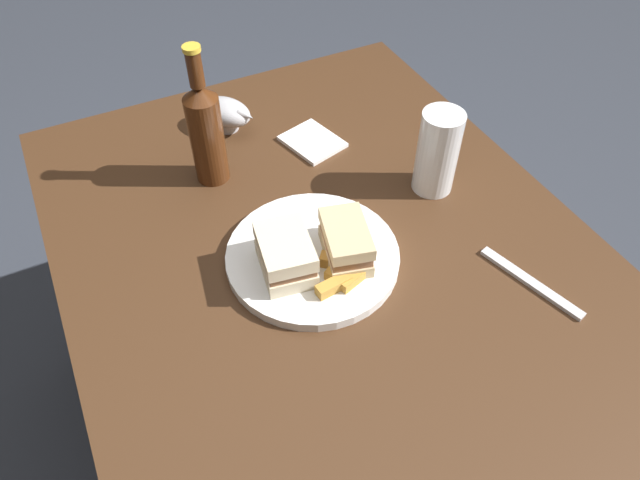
{
  "coord_description": "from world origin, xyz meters",
  "views": [
    {
      "loc": [
        0.57,
        -0.29,
        1.44
      ],
      "look_at": [
        0.01,
        -0.02,
        0.76
      ],
      "focal_mm": 32.72,
      "sensor_mm": 36.0,
      "label": 1
    }
  ],
  "objects_px": {
    "plate": "(313,256)",
    "napkin": "(312,142)",
    "fork": "(531,282)",
    "cider_bottle": "(206,130)",
    "pint_glass": "(437,157)",
    "sandwich_half_left": "(286,255)",
    "gravy_boat": "(226,112)",
    "sandwich_half_right": "(346,242)"
  },
  "relations": [
    {
      "from": "plate",
      "to": "sandwich_half_right",
      "type": "bearing_deg",
      "value": 58.09
    },
    {
      "from": "plate",
      "to": "sandwich_half_right",
      "type": "relative_size",
      "value": 2.32
    },
    {
      "from": "plate",
      "to": "fork",
      "type": "relative_size",
      "value": 1.54
    },
    {
      "from": "sandwich_half_right",
      "to": "fork",
      "type": "bearing_deg",
      "value": 55.14
    },
    {
      "from": "pint_glass",
      "to": "plate",
      "type": "bearing_deg",
      "value": -76.59
    },
    {
      "from": "fork",
      "to": "gravy_boat",
      "type": "bearing_deg",
      "value": 9.85
    },
    {
      "from": "fork",
      "to": "cider_bottle",
      "type": "bearing_deg",
      "value": 21.99
    },
    {
      "from": "plate",
      "to": "napkin",
      "type": "xyz_separation_m",
      "value": [
        -0.27,
        0.13,
        -0.0
      ]
    },
    {
      "from": "pint_glass",
      "to": "sandwich_half_left",
      "type": "bearing_deg",
      "value": -76.59
    },
    {
      "from": "sandwich_half_left",
      "to": "plate",
      "type": "bearing_deg",
      "value": 103.42
    },
    {
      "from": "plate",
      "to": "cider_bottle",
      "type": "distance_m",
      "value": 0.29
    },
    {
      "from": "plate",
      "to": "pint_glass",
      "type": "relative_size",
      "value": 1.78
    },
    {
      "from": "sandwich_half_right",
      "to": "napkin",
      "type": "relative_size",
      "value": 1.08
    },
    {
      "from": "napkin",
      "to": "cider_bottle",
      "type": "bearing_deg",
      "value": -87.74
    },
    {
      "from": "sandwich_half_right",
      "to": "napkin",
      "type": "distance_m",
      "value": 0.31
    },
    {
      "from": "pint_glass",
      "to": "napkin",
      "type": "xyz_separation_m",
      "value": [
        -0.21,
        -0.14,
        -0.06
      ]
    },
    {
      "from": "sandwich_half_left",
      "to": "napkin",
      "type": "xyz_separation_m",
      "value": [
        -0.28,
        0.18,
        -0.05
      ]
    },
    {
      "from": "pint_glass",
      "to": "fork",
      "type": "xyz_separation_m",
      "value": [
        0.26,
        0.01,
        -0.06
      ]
    },
    {
      "from": "plate",
      "to": "sandwich_half_left",
      "type": "distance_m",
      "value": 0.07
    },
    {
      "from": "plate",
      "to": "gravy_boat",
      "type": "xyz_separation_m",
      "value": [
        -0.39,
        -0.0,
        0.03
      ]
    },
    {
      "from": "napkin",
      "to": "fork",
      "type": "relative_size",
      "value": 0.61
    },
    {
      "from": "pint_glass",
      "to": "napkin",
      "type": "distance_m",
      "value": 0.26
    },
    {
      "from": "plate",
      "to": "fork",
      "type": "distance_m",
      "value": 0.34
    },
    {
      "from": "sandwich_half_right",
      "to": "cider_bottle",
      "type": "distance_m",
      "value": 0.32
    },
    {
      "from": "sandwich_half_left",
      "to": "pint_glass",
      "type": "distance_m",
      "value": 0.33
    },
    {
      "from": "sandwich_half_left",
      "to": "sandwich_half_right",
      "type": "distance_m",
      "value": 0.1
    },
    {
      "from": "cider_bottle",
      "to": "napkin",
      "type": "relative_size",
      "value": 2.37
    },
    {
      "from": "sandwich_half_left",
      "to": "gravy_boat",
      "type": "height_order",
      "value": "sandwich_half_left"
    },
    {
      "from": "cider_bottle",
      "to": "sandwich_half_right",
      "type": "bearing_deg",
      "value": 22.26
    },
    {
      "from": "gravy_boat",
      "to": "cider_bottle",
      "type": "bearing_deg",
      "value": -30.89
    },
    {
      "from": "sandwich_half_left",
      "to": "fork",
      "type": "relative_size",
      "value": 0.64
    },
    {
      "from": "pint_glass",
      "to": "fork",
      "type": "height_order",
      "value": "pint_glass"
    },
    {
      "from": "pint_glass",
      "to": "fork",
      "type": "relative_size",
      "value": 0.86
    },
    {
      "from": "napkin",
      "to": "fork",
      "type": "bearing_deg",
      "value": 18.0
    },
    {
      "from": "sandwich_half_left",
      "to": "sandwich_half_right",
      "type": "relative_size",
      "value": 0.96
    },
    {
      "from": "plate",
      "to": "sandwich_half_left",
      "type": "bearing_deg",
      "value": -76.58
    },
    {
      "from": "fork",
      "to": "sandwich_half_left",
      "type": "bearing_deg",
      "value": 45.43
    },
    {
      "from": "napkin",
      "to": "plate",
      "type": "bearing_deg",
      "value": -25.62
    },
    {
      "from": "plate",
      "to": "pint_glass",
      "type": "xyz_separation_m",
      "value": [
        -0.06,
        0.27,
        0.06
      ]
    },
    {
      "from": "gravy_boat",
      "to": "fork",
      "type": "xyz_separation_m",
      "value": [
        0.58,
        0.28,
        -0.04
      ]
    },
    {
      "from": "sandwich_half_left",
      "to": "cider_bottle",
      "type": "bearing_deg",
      "value": -174.88
    },
    {
      "from": "pint_glass",
      "to": "sandwich_half_right",
      "type": "bearing_deg",
      "value": -67.86
    }
  ]
}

